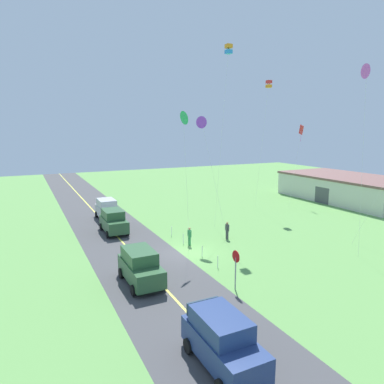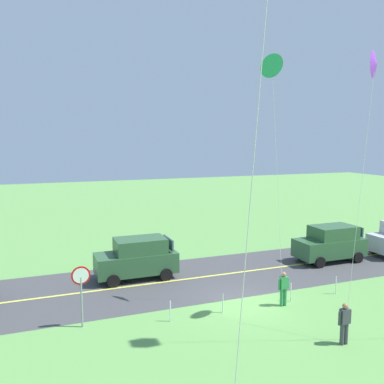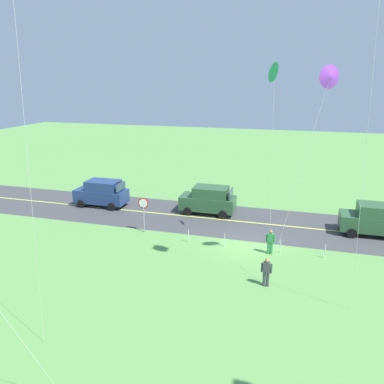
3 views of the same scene
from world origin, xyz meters
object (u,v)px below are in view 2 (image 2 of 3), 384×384
at_px(car_parked_west_near, 330,243).
at_px(kite_blue_mid, 375,65).
at_px(kite_red_low, 272,67).
at_px(person_adult_companion, 345,322).
at_px(stop_sign, 81,284).
at_px(car_suv_foreground, 137,258).
at_px(person_adult_near, 284,288).

xyz_separation_m(car_parked_west_near, kite_blue_mid, (4.41, 7.35, 9.37)).
height_order(car_parked_west_near, kite_red_low, kite_red_low).
distance_m(person_adult_companion, kite_red_low, 10.93).
relative_size(stop_sign, kite_blue_mid, 0.23).
bearing_deg(stop_sign, car_suv_foreground, -124.95).
relative_size(person_adult_near, kite_blue_mid, 0.14).
bearing_deg(person_adult_near, car_suv_foreground, 169.21).
bearing_deg(person_adult_companion, kite_blue_mid, -30.35).
bearing_deg(person_adult_near, person_adult_companion, -50.70).
height_order(stop_sign, kite_red_low, kite_red_low).
height_order(stop_sign, person_adult_near, stop_sign).
relative_size(car_suv_foreground, kite_red_low, 0.39).
relative_size(stop_sign, kite_red_low, 0.22).
relative_size(car_suv_foreground, stop_sign, 1.72).
relative_size(kite_red_low, kite_blue_mid, 1.02).
relative_size(car_parked_west_near, person_adult_near, 2.75).
bearing_deg(kite_blue_mid, person_adult_companion, 33.51).
height_order(stop_sign, kite_blue_mid, kite_blue_mid).
height_order(kite_red_low, kite_blue_mid, kite_red_low).
bearing_deg(kite_red_low, car_suv_foreground, -47.65).
bearing_deg(person_adult_companion, car_parked_west_near, -10.82).
bearing_deg(person_adult_near, kite_blue_mid, -7.71).
relative_size(car_parked_west_near, person_adult_companion, 2.75).
bearing_deg(car_parked_west_near, kite_red_low, 30.60).
relative_size(stop_sign, person_adult_companion, 1.60).
distance_m(car_suv_foreground, person_adult_near, 8.15).
height_order(car_suv_foreground, person_adult_near, car_suv_foreground).
distance_m(car_parked_west_near, kite_red_low, 12.71).
height_order(person_adult_companion, kite_red_low, kite_red_low).
bearing_deg(kite_red_low, car_parked_west_near, -149.40).
xyz_separation_m(person_adult_companion, kite_red_low, (0.51, -4.60, 9.90)).
bearing_deg(kite_red_low, kite_blue_mid, 131.48).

